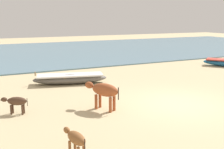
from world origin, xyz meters
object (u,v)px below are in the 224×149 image
Objects in this scene: fishing_boat_0 at (70,78)px; calf_near_brown at (76,139)px; cow_second_adult_rust at (104,91)px; calf_far_dark at (16,102)px.

fishing_boat_0 is 7.88m from calf_near_brown.
calf_near_brown is 3.66m from cow_second_adult_rust.
calf_near_brown is at bearing 114.88° from cow_second_adult_rust.
cow_second_adult_rust reaches higher than calf_near_brown.
fishing_boat_0 is 4.60m from cow_second_adult_rust.
calf_far_dark is at bearing 63.27° from fishing_boat_0.
calf_near_brown is (-2.20, -7.56, 0.19)m from fishing_boat_0.
fishing_boat_0 is at bearing -102.66° from calf_far_dark.
cow_second_adult_rust reaches higher than calf_far_dark.
fishing_boat_0 reaches higher than calf_far_dark.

